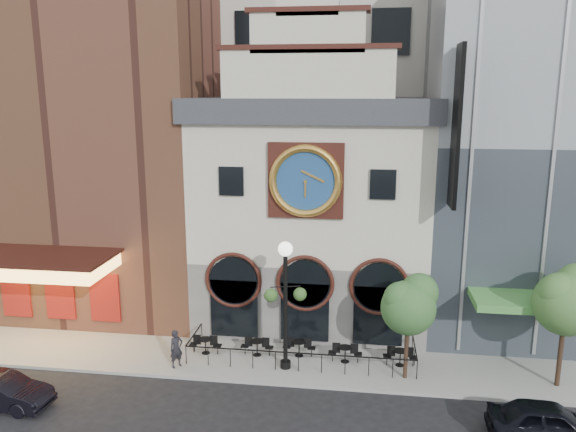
# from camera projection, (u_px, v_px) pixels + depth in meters

# --- Properties ---
(ground) EXTENTS (120.00, 120.00, 0.00)m
(ground) POSITION_uv_depth(u_px,v_px,m) (295.00, 388.00, 24.53)
(ground) COLOR black
(ground) RESTS_ON ground
(sidewalk) EXTENTS (44.00, 5.00, 0.15)m
(sidewalk) POSITION_uv_depth(u_px,v_px,m) (302.00, 360.00, 26.93)
(sidewalk) COLOR gray
(sidewalk) RESTS_ON ground
(clock_building) EXTENTS (12.60, 8.78, 18.65)m
(clock_building) POSITION_uv_depth(u_px,v_px,m) (313.00, 203.00, 30.64)
(clock_building) COLOR #605E5B
(clock_building) RESTS_ON ground
(theater_building) EXTENTS (14.00, 15.60, 25.00)m
(theater_building) POSITION_uv_depth(u_px,v_px,m) (98.00, 92.00, 33.13)
(theater_building) COLOR brown
(theater_building) RESTS_ON ground
(retail_building) EXTENTS (14.00, 14.40, 20.00)m
(retail_building) POSITION_uv_depth(u_px,v_px,m) (557.00, 139.00, 30.27)
(retail_building) COLOR gray
(retail_building) RESTS_ON ground
(cafe_railing) EXTENTS (10.60, 2.60, 0.90)m
(cafe_railing) POSITION_uv_depth(u_px,v_px,m) (302.00, 350.00, 26.81)
(cafe_railing) COLOR black
(cafe_railing) RESTS_ON sidewalk
(bistro_0) EXTENTS (1.58, 0.68, 0.90)m
(bistro_0) POSITION_uv_depth(u_px,v_px,m) (206.00, 345.00, 27.32)
(bistro_0) COLOR black
(bistro_0) RESTS_ON sidewalk
(bistro_1) EXTENTS (1.58, 0.68, 0.90)m
(bistro_1) POSITION_uv_depth(u_px,v_px,m) (257.00, 346.00, 27.11)
(bistro_1) COLOR black
(bistro_1) RESTS_ON sidewalk
(bistro_2) EXTENTS (1.58, 0.68, 0.90)m
(bistro_2) POSITION_uv_depth(u_px,v_px,m) (299.00, 347.00, 27.05)
(bistro_2) COLOR black
(bistro_2) RESTS_ON sidewalk
(bistro_3) EXTENTS (1.58, 0.68, 0.90)m
(bistro_3) POSITION_uv_depth(u_px,v_px,m) (345.00, 353.00, 26.45)
(bistro_3) COLOR black
(bistro_3) RESTS_ON sidewalk
(bistro_4) EXTENTS (1.58, 0.68, 0.90)m
(bistro_4) POSITION_uv_depth(u_px,v_px,m) (400.00, 356.00, 26.10)
(bistro_4) COLOR black
(bistro_4) RESTS_ON sidewalk
(car_right) EXTENTS (4.52, 1.95, 1.52)m
(car_right) POSITION_uv_depth(u_px,v_px,m) (550.00, 423.00, 20.61)
(car_right) COLOR black
(car_right) RESTS_ON ground
(car_left) EXTENTS (4.20, 1.74, 1.35)m
(car_left) POSITION_uv_depth(u_px,v_px,m) (2.00, 391.00, 22.94)
(car_left) COLOR black
(car_left) RESTS_ON ground
(pedestrian) EXTENTS (0.76, 0.77, 1.79)m
(pedestrian) POSITION_uv_depth(u_px,v_px,m) (176.00, 349.00, 25.90)
(pedestrian) COLOR black
(pedestrian) RESTS_ON sidewalk
(lamppost) EXTENTS (1.89, 0.94, 6.04)m
(lamppost) POSITION_uv_depth(u_px,v_px,m) (285.00, 291.00, 25.20)
(lamppost) COLOR black
(lamppost) RESTS_ON sidewalk
(tree_left) EXTENTS (2.49, 2.40, 4.80)m
(tree_left) POSITION_uv_depth(u_px,v_px,m) (409.00, 303.00, 24.37)
(tree_left) COLOR #382619
(tree_left) RESTS_ON sidewalk
(tree_right) EXTENTS (2.83, 2.73, 5.45)m
(tree_right) POSITION_uv_depth(u_px,v_px,m) (567.00, 298.00, 23.61)
(tree_right) COLOR #382619
(tree_right) RESTS_ON sidewalk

